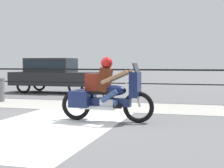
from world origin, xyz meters
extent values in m
plane|color=#565659|center=(0.00, 0.00, 0.00)|extent=(120.00, 120.00, 0.00)
cube|color=#99968E|center=(0.00, 3.40, 0.01)|extent=(44.00, 2.40, 0.01)
cube|color=silver|center=(0.36, -0.20, 0.00)|extent=(2.92, 6.00, 0.01)
cube|color=black|center=(0.00, 5.19, 1.18)|extent=(36.00, 0.04, 0.06)
cube|color=black|center=(0.00, 5.19, 0.67)|extent=(36.00, 0.03, 0.04)
cylinder|color=black|center=(0.00, 5.19, 0.61)|extent=(0.05, 0.05, 1.21)
torus|color=black|center=(2.26, 0.68, 0.38)|extent=(0.76, 0.11, 0.76)
torus|color=black|center=(0.66, 0.68, 0.38)|extent=(0.76, 0.11, 0.76)
cube|color=#141E47|center=(1.46, 0.68, 0.48)|extent=(1.22, 0.22, 0.20)
cube|color=silver|center=(1.49, 0.68, 0.43)|extent=(0.34, 0.26, 0.26)
ellipsoid|color=#141E47|center=(1.65, 0.68, 0.77)|extent=(0.62, 0.30, 0.26)
cube|color=black|center=(1.30, 0.68, 0.71)|extent=(0.70, 0.28, 0.08)
cube|color=#141E47|center=(2.18, 0.68, 0.92)|extent=(0.20, 0.54, 0.60)
cube|color=#1E232B|center=(2.20, 0.68, 1.32)|extent=(0.10, 0.46, 0.24)
cylinder|color=silver|center=(2.04, 0.68, 0.97)|extent=(0.04, 0.70, 0.04)
cylinder|color=silver|center=(1.26, 0.52, 0.35)|extent=(0.88, 0.09, 0.09)
cube|color=#141E47|center=(0.84, 0.44, 0.56)|extent=(0.48, 0.28, 0.40)
cube|color=#141E47|center=(0.84, 0.92, 0.56)|extent=(0.48, 0.28, 0.40)
cylinder|color=silver|center=(2.23, 0.68, 0.65)|extent=(0.18, 0.06, 0.54)
cube|color=#4C1E0F|center=(1.42, 0.68, 1.03)|extent=(0.32, 0.36, 0.61)
sphere|color=#8C6647|center=(1.46, 0.68, 1.42)|extent=(0.23, 0.23, 0.23)
sphere|color=#B21919|center=(1.46, 0.68, 1.44)|extent=(0.29, 0.29, 0.29)
cylinder|color=#33477A|center=(1.57, 0.53, 0.65)|extent=(0.44, 0.13, 0.34)
cylinder|color=#33477A|center=(1.72, 0.53, 0.48)|extent=(0.11, 0.11, 0.16)
cube|color=black|center=(1.77, 0.53, 0.40)|extent=(0.20, 0.10, 0.09)
cylinder|color=#33477A|center=(1.57, 0.83, 0.65)|extent=(0.44, 0.13, 0.34)
cylinder|color=#33477A|center=(1.72, 0.83, 0.48)|extent=(0.11, 0.11, 0.16)
cube|color=black|center=(1.77, 0.83, 0.40)|extent=(0.20, 0.10, 0.09)
cylinder|color=#8C6647|center=(1.73, 0.38, 1.11)|extent=(0.65, 0.09, 0.36)
cylinder|color=#8C6647|center=(1.73, 0.98, 1.11)|extent=(0.65, 0.09, 0.36)
cube|color=maroon|center=(1.12, 0.68, 0.96)|extent=(0.37, 0.27, 0.43)
cube|color=#232326|center=(-3.14, 7.73, 0.68)|extent=(4.20, 1.71, 0.63)
cube|color=#232326|center=(-3.39, 7.73, 1.33)|extent=(2.18, 1.50, 0.66)
cube|color=#19232D|center=(-2.32, 7.73, 1.33)|extent=(0.04, 1.33, 0.53)
cube|color=#19232D|center=(-3.39, 7.73, 1.33)|extent=(2.01, 1.53, 0.43)
torus|color=black|center=(-1.84, 6.94, 0.37)|extent=(0.73, 0.11, 0.73)
torus|color=black|center=(-1.84, 8.51, 0.37)|extent=(0.73, 0.11, 0.73)
torus|color=black|center=(-4.44, 6.94, 0.37)|extent=(0.73, 0.11, 0.73)
torus|color=black|center=(-4.44, 8.51, 0.37)|extent=(0.73, 0.11, 0.73)
camera|label=1|loc=(3.83, -7.36, 1.45)|focal=55.00mm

